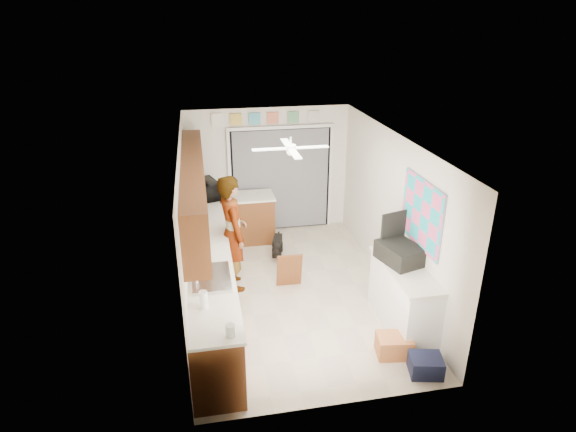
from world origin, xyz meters
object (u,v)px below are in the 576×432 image
cardboard_box (394,345)px  man (233,233)px  soap_bottle (196,235)px  paper_towel_roll (203,300)px  dog (277,245)px  suitcase (400,253)px  microwave (205,190)px  navy_crate (426,365)px

cardboard_box → man: size_ratio=0.24×
soap_bottle → paper_towel_roll: 1.70m
dog → suitcase: bearing=-44.0°
cardboard_box → dog: 3.23m
microwave → navy_crate: 5.01m
microwave → cardboard_box: (2.27, -3.80, -0.97)m
microwave → suitcase: 3.98m
navy_crate → man: 3.43m
soap_bottle → cardboard_box: bearing=-36.7°
navy_crate → man: bearing=130.2°
soap_bottle → paper_towel_roll: bearing=-88.2°
soap_bottle → cardboard_box: 3.22m
microwave → paper_towel_roll: 3.67m
paper_towel_roll → navy_crate: (2.65, -0.55, -0.93)m
paper_towel_roll → cardboard_box: (2.40, -0.14, -0.91)m
cardboard_box → dog: size_ratio=0.88×
microwave → paper_towel_roll: microwave is taller
soap_bottle → cardboard_box: size_ratio=0.74×
microwave → navy_crate: bearing=-167.5°
navy_crate → dog: (-1.28, 3.47, 0.08)m
cardboard_box → microwave: bearing=120.8°
soap_bottle → dog: soap_bottle is taller
navy_crate → dog: size_ratio=0.77×
microwave → cardboard_box: size_ratio=1.36×
microwave → dog: size_ratio=1.20×
microwave → man: size_ratio=0.32×
suitcase → man: man is taller
paper_towel_roll → man: man is taller
paper_towel_roll → suitcase: suitcase is taller
cardboard_box → dog: bearing=108.6°
navy_crate → suitcase: bearing=86.6°
soap_bottle → man: (0.56, 0.29, -0.15)m
paper_towel_roll → suitcase: 2.80m
paper_towel_roll → dog: 3.34m
paper_towel_roll → man: (0.50, 1.99, -0.10)m
microwave → navy_crate: (2.52, -4.22, -0.99)m
microwave → dog: 1.70m
dog → navy_crate: bearing=-54.4°
navy_crate → cardboard_box: bearing=121.2°
navy_crate → dog: bearing=110.2°
microwave → soap_bottle: (-0.19, -1.97, -0.00)m
microwave → man: bearing=174.0°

